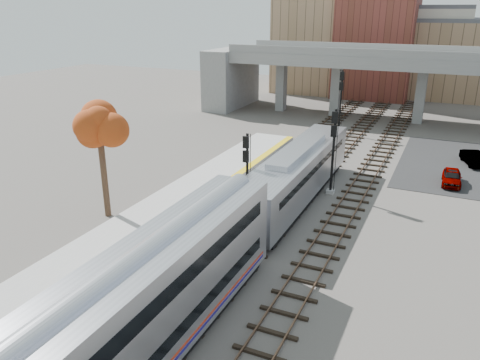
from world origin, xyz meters
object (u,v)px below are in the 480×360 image
Objects in this scene: signal_mast_mid at (333,153)px; signal_mast_far at (340,102)px; locomotive at (297,174)px; car_a at (452,177)px; car_b at (473,158)px; coach at (93,356)px; tree at (99,128)px; signal_mast_near at (247,181)px.

signal_mast_far is (-4.10, 19.70, 0.34)m from signal_mast_mid.
car_a is (10.83, 8.98, -1.59)m from locomotive.
coach is at bearing -126.61° from car_b.
tree is (-9.45, -30.63, 2.79)m from signal_mast_far.
car_a is 0.98× the size of car_b.
coach is 3.38× the size of signal_mast_far.
signal_mast_near is 1.66× the size of car_a.
coach is at bearing -111.00° from car_a.
signal_mast_far reaches higher than signal_mast_near.
car_a is at bearing 39.69° from locomotive.
signal_mast_mid is at bearing -147.54° from car_b.
coach is 17.95m from signal_mast_near.
tree is 2.26× the size of car_b.
signal_mast_far is at bearing 101.76° from signal_mast_mid.
signal_mast_far is at bearing 92.67° from coach.
coach is (-0.00, -22.61, 0.52)m from locomotive.
tree is at bearing -107.15° from signal_mast_far.
signal_mast_mid is (4.10, 7.45, 0.42)m from signal_mast_near.
signal_mast_far reaches higher than locomotive.
signal_mast_mid is 16.91m from car_b.
car_a is 6.85m from car_b.
car_b is (1.68, 6.65, -0.01)m from car_a.
signal_mast_mid is 0.78× the size of tree.
locomotive is 14.16m from car_a.
locomotive is at bearing 66.28° from signal_mast_near.
locomotive is 14.83m from tree.
car_a is at bearing -45.99° from signal_mast_far.
signal_mast_near is at bearing -90.00° from signal_mast_far.
tree is 2.31× the size of car_a.
signal_mast_far is 1.90× the size of car_b.
car_b is (10.51, 12.96, -2.72)m from signal_mast_mid.
tree is (-9.45, -3.48, 3.55)m from signal_mast_near.
car_a is at bearing -122.71° from car_b.
tree reaches higher than locomotive.
locomotive is 20.08m from car_b.
locomotive is 22.51m from signal_mast_far.
signal_mast_near is at bearing 96.72° from coach.
signal_mast_far is (-2.10, 44.97, 0.94)m from coach.
tree reaches higher than car_b.
signal_mast_far is 1.95× the size of car_a.
tree is at bearing -141.10° from signal_mast_mid.
car_b is at bearing 51.33° from locomotive.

